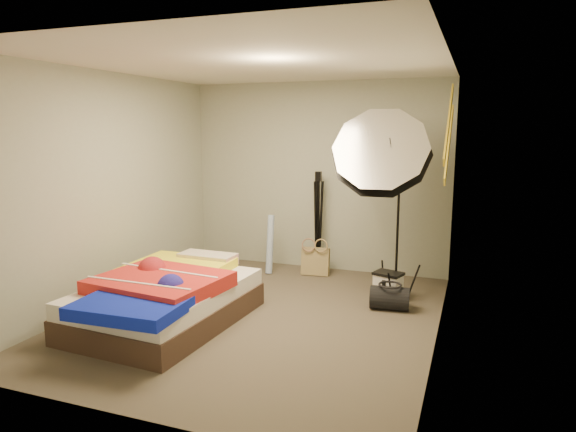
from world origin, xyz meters
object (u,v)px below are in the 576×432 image
at_px(camera_case, 388,287).
at_px(photo_umbrella, 382,156).
at_px(bed, 166,297).
at_px(wrapping_roll, 270,244).
at_px(camera_tripod, 318,215).
at_px(duffel_bag, 390,298).
at_px(tote_bag, 315,261).

relative_size(camera_case, photo_umbrella, 0.13).
height_order(bed, photo_umbrella, photo_umbrella).
bearing_deg(wrapping_roll, photo_umbrella, -20.78).
xyz_separation_m(camera_case, camera_tripod, (-1.07, 0.81, 0.63)).
bearing_deg(camera_case, duffel_bag, -60.36).
bearing_deg(camera_case, photo_umbrella, -134.44).
bearing_deg(duffel_bag, camera_tripod, 129.04).
xyz_separation_m(wrapping_roll, camera_case, (1.65, -0.53, -0.24)).
bearing_deg(bed, wrapping_roll, 82.07).
relative_size(wrapping_roll, photo_umbrella, 0.35).
distance_m(duffel_bag, photo_umbrella, 1.52).
xyz_separation_m(wrapping_roll, photo_umbrella, (1.54, -0.58, 1.22)).
relative_size(bed, photo_umbrella, 0.89).
relative_size(wrapping_roll, bed, 0.39).
height_order(camera_case, bed, bed).
bearing_deg(duffel_bag, photo_umbrella, 116.78).
relative_size(camera_case, bed, 0.14).
bearing_deg(wrapping_roll, duffel_bag, -26.67).
height_order(tote_bag, bed, bed).
relative_size(wrapping_roll, duffel_bag, 1.90).
bearing_deg(tote_bag, camera_tripod, 91.84).
relative_size(tote_bag, photo_umbrella, 0.16).
height_order(tote_bag, photo_umbrella, photo_umbrella).
distance_m(wrapping_roll, camera_tripod, 0.74).
bearing_deg(wrapping_roll, camera_tripod, 26.14).
relative_size(camera_case, camera_tripod, 0.21).
distance_m(camera_case, photo_umbrella, 1.47).
height_order(duffel_bag, camera_tripod, camera_tripod).
xyz_separation_m(tote_bag, camera_case, (1.05, -0.63, -0.04)).
bearing_deg(wrapping_roll, bed, -97.93).
distance_m(duffel_bag, bed, 2.31).
bearing_deg(photo_umbrella, duffel_bag, -57.19).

